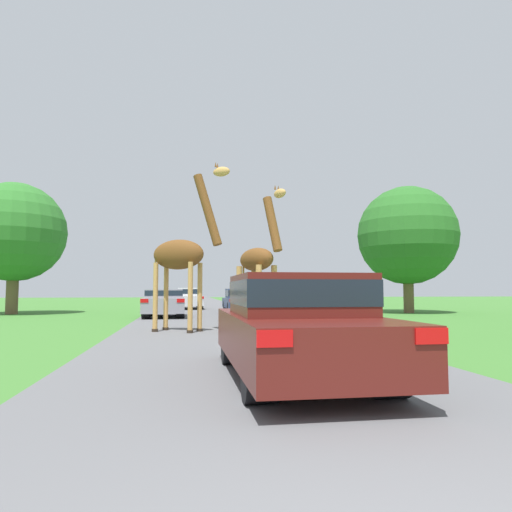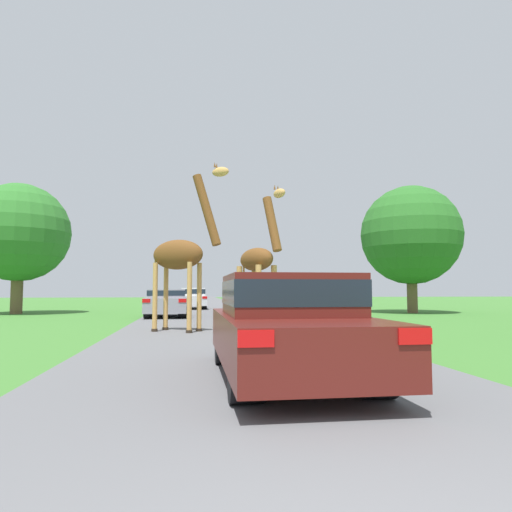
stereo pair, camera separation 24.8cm
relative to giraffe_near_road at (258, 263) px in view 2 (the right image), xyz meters
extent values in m
cube|color=#5B5B5E|center=(-1.31, 15.62, -2.22)|extent=(6.54, 120.00, 0.00)
cylinder|color=tan|center=(0.49, -0.29, -1.15)|extent=(0.20, 0.20, 2.14)
cylinder|color=#2D2319|center=(0.49, -0.29, -2.16)|extent=(0.26, 0.26, 0.12)
cylinder|color=tan|center=(-0.08, -0.56, -1.15)|extent=(0.20, 0.20, 2.14)
cylinder|color=#2D2319|center=(-0.08, -0.56, -2.16)|extent=(0.26, 0.26, 0.12)
cylinder|color=tan|center=(-0.03, 0.80, -1.15)|extent=(0.20, 0.20, 2.14)
cylinder|color=#2D2319|center=(-0.03, 0.80, -2.16)|extent=(0.26, 0.26, 0.12)
cylinder|color=tan|center=(-0.61, 0.53, -1.15)|extent=(0.20, 0.20, 2.14)
cylinder|color=#2D2319|center=(-0.61, 0.53, -2.16)|extent=(0.26, 0.26, 0.12)
ellipsoid|color=brown|center=(-0.06, 0.12, 0.14)|extent=(1.42, 1.88, 0.80)
cylinder|color=brown|center=(0.35, -0.73, 1.27)|extent=(0.65, 0.92, 1.92)
ellipsoid|color=tan|center=(0.53, -1.10, 2.23)|extent=(0.46, 0.61, 0.30)
cylinder|color=tan|center=(-0.41, 0.86, -0.45)|extent=(0.07, 0.07, 1.17)
cone|color=brown|center=(0.51, -0.92, 2.46)|extent=(0.07, 0.07, 0.16)
cone|color=brown|center=(0.40, -0.98, 2.46)|extent=(0.07, 0.07, 0.16)
cylinder|color=tan|center=(-2.04, -0.99, -1.14)|extent=(0.15, 0.15, 2.15)
cylinder|color=#2D2319|center=(-2.04, -0.99, -2.17)|extent=(0.20, 0.20, 0.09)
cylinder|color=tan|center=(-2.34, -1.51, -1.14)|extent=(0.15, 0.15, 2.15)
cylinder|color=#2D2319|center=(-2.34, -1.51, -2.17)|extent=(0.20, 0.20, 0.09)
cylinder|color=tan|center=(-3.11, -0.36, -1.14)|extent=(0.15, 0.15, 2.15)
cylinder|color=#2D2319|center=(-3.11, -0.36, -2.17)|extent=(0.20, 0.20, 0.09)
cylinder|color=tan|center=(-3.41, -0.88, -1.14)|extent=(0.15, 0.15, 2.15)
cylinder|color=#2D2319|center=(-3.41, -0.88, -2.17)|extent=(0.20, 0.20, 0.09)
ellipsoid|color=brown|center=(-2.73, -0.94, 0.20)|extent=(1.89, 1.51, 0.95)
cylinder|color=brown|center=(-1.84, -1.45, 1.57)|extent=(0.99, 0.74, 2.30)
ellipsoid|color=tan|center=(-1.44, -1.69, 2.72)|extent=(0.60, 0.49, 0.30)
cylinder|color=tan|center=(-3.45, -0.51, -0.40)|extent=(0.05, 0.05, 1.18)
cone|color=brown|center=(-1.55, -1.55, 2.95)|extent=(0.07, 0.07, 0.16)
cone|color=brown|center=(-1.61, -1.66, 2.95)|extent=(0.07, 0.07, 0.16)
cube|color=#561914|center=(-0.88, -8.83, -1.62)|extent=(1.97, 4.70, 0.68)
cube|color=#561914|center=(-0.88, -8.83, -0.99)|extent=(1.77, 2.12, 0.59)
cube|color=#19232D|center=(-0.88, -8.83, -0.96)|extent=(1.79, 2.14, 0.35)
cube|color=red|center=(-1.69, -11.19, -1.38)|extent=(0.35, 0.03, 0.16)
cube|color=red|center=(-0.08, -11.19, -1.38)|extent=(0.35, 0.03, 0.16)
cylinder|color=black|center=(-1.67, -7.42, -1.92)|extent=(0.39, 0.59, 0.59)
cylinder|color=black|center=(-0.10, -7.42, -1.92)|extent=(0.39, 0.59, 0.59)
cylinder|color=black|center=(-1.67, -10.24, -1.92)|extent=(0.39, 0.59, 0.59)
cylinder|color=black|center=(-0.10, -10.24, -1.92)|extent=(0.39, 0.59, 0.59)
cube|color=gray|center=(-3.45, 6.95, -1.63)|extent=(1.92, 3.92, 0.68)
cube|color=gray|center=(-3.45, 6.95, -1.09)|extent=(1.72, 1.76, 0.41)
cube|color=#19232D|center=(-3.45, 6.95, -1.07)|extent=(1.74, 1.78, 0.25)
cube|color=red|center=(-4.23, 4.98, -1.39)|extent=(0.34, 0.03, 0.16)
cube|color=red|center=(-2.66, 4.98, -1.39)|extent=(0.34, 0.03, 0.16)
cylinder|color=black|center=(-4.21, 8.12, -1.93)|extent=(0.38, 0.57, 0.57)
cylinder|color=black|center=(-2.68, 8.12, -1.93)|extent=(0.38, 0.57, 0.57)
cylinder|color=black|center=(-4.21, 5.77, -1.93)|extent=(0.38, 0.57, 0.57)
cylinder|color=black|center=(-2.68, 5.77, -1.93)|extent=(0.38, 0.57, 0.57)
cube|color=black|center=(1.26, 4.35, -1.66)|extent=(1.81, 4.78, 0.62)
cube|color=black|center=(1.26, 4.35, -1.11)|extent=(1.63, 2.15, 0.49)
cube|color=#19232D|center=(1.26, 4.35, -1.08)|extent=(1.65, 2.17, 0.29)
cube|color=red|center=(0.52, 1.95, -1.44)|extent=(0.33, 0.03, 0.15)
cube|color=red|center=(2.00, 1.95, -1.44)|extent=(0.33, 0.03, 0.15)
cylinder|color=black|center=(0.54, 5.79, -1.92)|extent=(0.36, 0.59, 0.59)
cylinder|color=black|center=(1.99, 5.79, -1.92)|extent=(0.36, 0.59, 0.59)
cylinder|color=black|center=(0.54, 2.92, -1.92)|extent=(0.36, 0.59, 0.59)
cylinder|color=black|center=(1.99, 2.92, -1.92)|extent=(0.36, 0.59, 0.59)
cube|color=silver|center=(-2.12, 16.52, -1.64)|extent=(1.77, 4.65, 0.64)
cube|color=silver|center=(-2.12, 16.52, -1.05)|extent=(1.59, 2.09, 0.53)
cube|color=#19232D|center=(-2.12, 16.52, -1.03)|extent=(1.61, 2.11, 0.32)
cube|color=red|center=(-2.85, 14.18, -1.41)|extent=(0.32, 0.03, 0.15)
cube|color=red|center=(-1.40, 14.18, -1.41)|extent=(0.32, 0.03, 0.15)
cylinder|color=black|center=(-2.83, 17.91, -1.91)|extent=(0.35, 0.61, 0.61)
cylinder|color=black|center=(-1.42, 17.91, -1.91)|extent=(0.35, 0.61, 0.61)
cylinder|color=black|center=(-2.83, 15.12, -1.91)|extent=(0.35, 0.61, 0.61)
cylinder|color=black|center=(-1.42, 15.12, -1.91)|extent=(0.35, 0.61, 0.61)
cube|color=navy|center=(0.72, 11.01, -1.68)|extent=(1.72, 4.41, 0.55)
cube|color=navy|center=(0.72, 11.01, -1.13)|extent=(1.54, 1.98, 0.55)
cube|color=#19232D|center=(0.72, 11.01, -1.10)|extent=(1.56, 2.00, 0.33)
cube|color=red|center=(0.02, 8.80, -1.48)|extent=(0.31, 0.03, 0.13)
cube|color=red|center=(1.42, 8.80, -1.48)|extent=(0.31, 0.03, 0.13)
cylinder|color=black|center=(0.03, 12.34, -1.90)|extent=(0.34, 0.63, 0.63)
cylinder|color=black|center=(1.41, 12.34, -1.90)|extent=(0.34, 0.63, 0.63)
cylinder|color=black|center=(0.03, 9.69, -1.90)|extent=(0.34, 0.63, 0.63)
cylinder|color=black|center=(1.41, 9.69, -1.90)|extent=(0.34, 0.63, 0.63)
cube|color=silver|center=(0.54, -3.72, -1.61)|extent=(1.86, 4.67, 0.70)
cube|color=silver|center=(0.54, -3.72, -1.02)|extent=(1.67, 2.10, 0.47)
cube|color=#19232D|center=(0.54, -3.72, -1.00)|extent=(1.69, 2.12, 0.28)
cube|color=red|center=(-0.22, -6.07, -1.36)|extent=(0.33, 0.03, 0.17)
cube|color=red|center=(1.31, -6.07, -1.36)|extent=(0.33, 0.03, 0.17)
cylinder|color=black|center=(-0.20, -2.32, -1.91)|extent=(0.37, 0.62, 0.62)
cylinder|color=black|center=(1.29, -2.32, -1.91)|extent=(0.37, 0.62, 0.62)
cylinder|color=black|center=(-0.20, -5.13, -1.91)|extent=(0.37, 0.62, 0.62)
cylinder|color=black|center=(1.29, -5.13, -1.91)|extent=(0.37, 0.62, 0.62)
cylinder|color=brown|center=(10.06, 8.71, -0.43)|extent=(0.57, 0.57, 3.57)
sphere|color=#286623|center=(10.06, 8.71, 2.19)|extent=(5.60, 5.60, 5.60)
cylinder|color=brown|center=(-11.63, 10.77, -0.40)|extent=(0.61, 0.61, 3.63)
sphere|color=#2D7028|center=(-11.63, 10.77, 2.22)|extent=(5.36, 5.36, 5.36)
camera|label=1|loc=(-2.56, -15.50, -0.92)|focal=32.00mm
camera|label=2|loc=(-2.31, -15.54, -0.92)|focal=32.00mm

